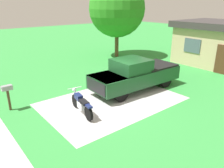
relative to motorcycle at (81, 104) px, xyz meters
name	(u,v)px	position (x,y,z in m)	size (l,w,h in m)	color
ground_plane	(113,101)	(-0.12, 1.97, -0.47)	(80.00, 80.00, 0.00)	green
driveway_pad	(113,101)	(-0.12, 1.97, -0.47)	(4.70, 7.13, 0.01)	#B4B4B4
motorcycle	(81,104)	(0.00, 0.00, 0.00)	(2.20, 0.71, 1.09)	black
pickup_truck	(136,74)	(-0.61, 4.18, 0.48)	(2.21, 5.70, 1.90)	black
mailbox	(7,91)	(-2.46, -2.52, 0.51)	(0.26, 0.48, 1.26)	#4C3823
shade_tree	(117,9)	(-8.00, 8.88, 3.90)	(5.09, 5.09, 6.92)	brown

